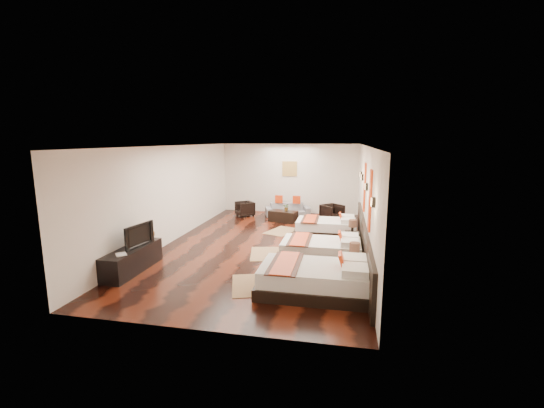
% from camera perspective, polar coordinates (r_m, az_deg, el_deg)
% --- Properties ---
extents(floor, '(5.50, 9.50, 0.01)m').
position_cam_1_polar(floor, '(10.33, -1.23, -6.50)').
color(floor, black).
rests_on(floor, ground).
extents(ceiling, '(5.50, 9.50, 0.01)m').
position_cam_1_polar(ceiling, '(9.89, -1.29, 9.22)').
color(ceiling, white).
rests_on(ceiling, floor).
extents(back_wall, '(5.50, 0.01, 2.80)m').
position_cam_1_polar(back_wall, '(14.65, 2.82, 4.06)').
color(back_wall, silver).
rests_on(back_wall, floor).
extents(left_wall, '(0.01, 9.50, 2.80)m').
position_cam_1_polar(left_wall, '(10.95, -15.45, 1.59)').
color(left_wall, silver).
rests_on(left_wall, floor).
extents(right_wall, '(0.01, 9.50, 2.80)m').
position_cam_1_polar(right_wall, '(9.80, 14.64, 0.65)').
color(right_wall, silver).
rests_on(right_wall, floor).
extents(headboard_panel, '(0.08, 6.60, 0.90)m').
position_cam_1_polar(headboard_panel, '(9.22, 14.38, -5.99)').
color(headboard_panel, black).
rests_on(headboard_panel, floor).
extents(bed_near, '(2.20, 1.38, 0.84)m').
position_cam_1_polar(bed_near, '(7.23, 6.98, -11.67)').
color(bed_near, black).
rests_on(bed_near, floor).
extents(bed_mid, '(2.01, 1.26, 0.77)m').
position_cam_1_polar(bed_mid, '(9.08, 7.94, -7.25)').
color(bed_mid, black).
rests_on(bed_mid, floor).
extents(bed_far, '(1.92, 1.21, 0.73)m').
position_cam_1_polar(bed_far, '(11.47, 8.71, -3.62)').
color(bed_far, black).
rests_on(bed_far, floor).
extents(nightstand_a, '(0.41, 0.41, 0.81)m').
position_cam_1_polar(nightstand_a, '(8.04, 12.87, -9.60)').
color(nightstand_a, black).
rests_on(nightstand_a, floor).
extents(nightstand_b, '(0.41, 0.41, 0.80)m').
position_cam_1_polar(nightstand_b, '(10.20, 12.58, -5.33)').
color(nightstand_b, black).
rests_on(nightstand_b, floor).
extents(jute_mat_near, '(1.06, 1.37, 0.01)m').
position_cam_1_polar(jute_mat_near, '(7.62, -3.42, -12.73)').
color(jute_mat_near, '#93704B').
rests_on(jute_mat_near, floor).
extents(jute_mat_mid, '(0.99, 1.33, 0.01)m').
position_cam_1_polar(jute_mat_mid, '(9.53, -1.10, -7.91)').
color(jute_mat_mid, '#93704B').
rests_on(jute_mat_mid, floor).
extents(jute_mat_far, '(1.13, 1.39, 0.01)m').
position_cam_1_polar(jute_mat_far, '(11.81, 1.51, -4.32)').
color(jute_mat_far, '#93704B').
rests_on(jute_mat_far, floor).
extents(tv_console, '(0.50, 1.80, 0.55)m').
position_cam_1_polar(tv_console, '(8.88, -21.26, -8.20)').
color(tv_console, black).
rests_on(tv_console, floor).
extents(tv, '(0.25, 0.93, 0.53)m').
position_cam_1_polar(tv, '(8.81, -20.75, -4.64)').
color(tv, black).
rests_on(tv, tv_console).
extents(book, '(0.34, 0.35, 0.03)m').
position_cam_1_polar(book, '(8.33, -23.56, -7.49)').
color(book, black).
rests_on(book, tv_console).
extents(figurine, '(0.44, 0.44, 0.36)m').
position_cam_1_polar(figurine, '(9.31, -19.17, -4.30)').
color(figurine, brown).
rests_on(figurine, tv_console).
extents(sofa, '(1.85, 1.18, 0.50)m').
position_cam_1_polar(sofa, '(14.13, 2.50, -0.88)').
color(sofa, slate).
rests_on(sofa, floor).
extents(armchair_left, '(0.89, 0.88, 0.58)m').
position_cam_1_polar(armchair_left, '(14.09, -4.34, -0.76)').
color(armchair_left, black).
rests_on(armchair_left, floor).
extents(armchair_right, '(0.97, 0.97, 0.63)m').
position_cam_1_polar(armchair_right, '(13.34, 9.53, -1.40)').
color(armchair_right, black).
rests_on(armchair_right, floor).
extents(coffee_table, '(1.10, 0.75, 0.40)m').
position_cam_1_polar(coffee_table, '(13.13, 1.79, -1.97)').
color(coffee_table, black).
rests_on(coffee_table, floor).
extents(table_plant, '(0.29, 0.27, 0.27)m').
position_cam_1_polar(table_plant, '(13.10, 2.32, -0.51)').
color(table_plant, '#2B581D').
rests_on(table_plant, coffee_table).
extents(orange_panel_a, '(0.04, 0.40, 1.30)m').
position_cam_1_polar(orange_panel_a, '(7.88, 15.32, 0.55)').
color(orange_panel_a, '#D86014').
rests_on(orange_panel_a, right_wall).
extents(orange_panel_b, '(0.04, 0.40, 1.30)m').
position_cam_1_polar(orange_panel_b, '(10.05, 14.51, 2.62)').
color(orange_panel_b, '#D86014').
rests_on(orange_panel_b, right_wall).
extents(sconce_near, '(0.07, 0.12, 0.18)m').
position_cam_1_polar(sconce_near, '(6.77, 15.76, 0.27)').
color(sconce_near, black).
rests_on(sconce_near, right_wall).
extents(sconce_mid, '(0.07, 0.12, 0.18)m').
position_cam_1_polar(sconce_mid, '(8.94, 14.75, 2.67)').
color(sconce_mid, black).
rests_on(sconce_mid, right_wall).
extents(sconce_far, '(0.07, 0.12, 0.18)m').
position_cam_1_polar(sconce_far, '(11.12, 14.13, 4.13)').
color(sconce_far, black).
rests_on(sconce_far, right_wall).
extents(sconce_lounge, '(0.07, 0.12, 0.18)m').
position_cam_1_polar(sconce_lounge, '(12.02, 13.94, 4.57)').
color(sconce_lounge, black).
rests_on(sconce_lounge, right_wall).
extents(gold_artwork, '(0.60, 0.04, 0.60)m').
position_cam_1_polar(gold_artwork, '(14.59, 2.82, 5.61)').
color(gold_artwork, '#AD873F').
rests_on(gold_artwork, back_wall).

